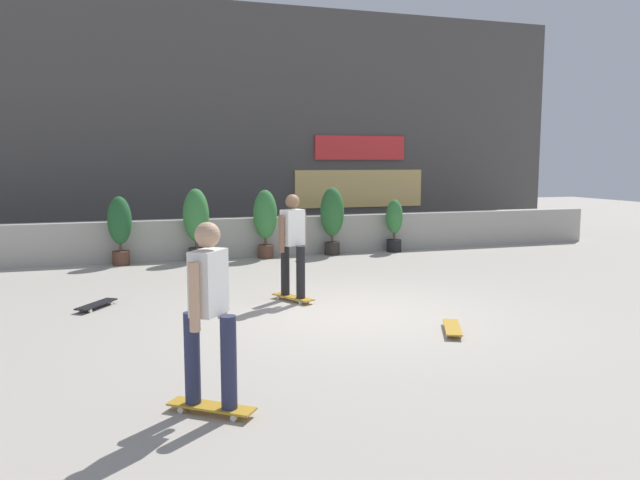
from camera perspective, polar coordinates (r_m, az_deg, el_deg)
The scene contains 12 objects.
ground_plane at distance 9.22m, azimuth 2.92°, elevation -6.67°, with size 48.00×48.00×0.00m, color #A8A093.
planter_wall at distance 14.82m, azimuth -5.43°, elevation 0.34°, with size 18.00×0.40×0.90m, color #B2ADA3.
building_backdrop at distance 18.66m, azimuth -8.27°, elevation 10.31°, with size 20.00×2.08×6.50m.
potted_plant_0 at distance 13.97m, azimuth -17.75°, elevation 1.27°, with size 0.50×0.50×1.47m.
potted_plant_1 at distance 14.06m, azimuth -11.21°, elevation 1.90°, with size 0.57×0.57×1.61m.
potted_plant_2 at distance 14.33m, azimuth -5.00°, elevation 1.98°, with size 0.54×0.54×1.56m.
potted_plant_3 at distance 14.78m, azimuth 1.11°, elevation 2.25°, with size 0.56×0.56×1.60m.
potted_plant_4 at distance 15.41m, azimuth 6.77°, elevation 1.54°, with size 0.41×0.41×1.28m.
skater_far_left at distance 9.84m, azimuth -2.50°, elevation -0.21°, with size 0.54×0.80×1.70m.
skater_by_wall_right at distance 5.51m, azimuth -10.05°, elevation -6.20°, with size 0.75×0.65×1.70m.
skateboard_near_camera at distance 8.38m, azimuth 11.93°, elevation -7.80°, with size 0.53×0.81×0.08m.
skateboard_aside at distance 10.08m, azimuth -19.66°, elevation -5.53°, with size 0.62×0.77×0.08m.
Camera 1 is at (-3.23, -8.35, 2.21)m, focal length 35.20 mm.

